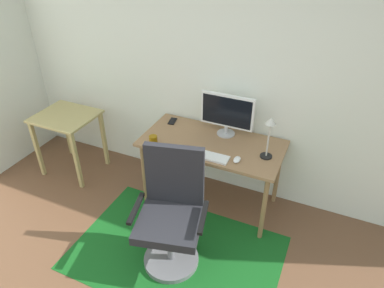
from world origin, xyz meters
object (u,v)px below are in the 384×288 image
coffee_cup (153,140)px  cell_phone (173,121)px  side_table (67,126)px  keyboard (206,155)px  desk (212,149)px  desk_lamp (269,131)px  monitor (227,112)px  office_chair (172,217)px  computer_mouse (237,160)px

coffee_cup → cell_phone: (-0.04, 0.47, -0.04)m
coffee_cup → side_table: size_ratio=0.13×
keyboard → side_table: size_ratio=0.58×
desk → coffee_cup: (-0.50, -0.27, 0.12)m
cell_phone → side_table: cell_phone is taller
desk_lamp → desk: bearing=177.1°
cell_phone → desk_lamp: (1.07, -0.23, 0.26)m
desk → desk_lamp: 0.64m
cell_phone → desk_lamp: 1.13m
monitor → side_table: bearing=-169.3°
keyboard → cell_phone: (-0.57, 0.45, -0.00)m
desk → cell_phone: bearing=159.0°
monitor → side_table: monitor is taller
monitor → office_chair: bearing=-96.0°
monitor → computer_mouse: (0.25, -0.40, -0.23)m
coffee_cup → desk: bearing=28.6°
cell_phone → desk: bearing=-31.0°
keyboard → cell_phone: 0.72m
office_chair → monitor: bearing=70.2°
computer_mouse → cell_phone: size_ratio=0.74×
monitor → desk: bearing=-109.3°
office_chair → desk_lamp: bearing=40.0°
office_chair → keyboard: bearing=69.1°
keyboard → office_chair: office_chair is taller
monitor → office_chair: monitor is taller
cell_phone → office_chair: (0.50, -1.01, -0.28)m
computer_mouse → cell_phone: 0.94m
desk → desk_lamp: size_ratio=3.41×
coffee_cup → monitor: bearing=39.6°
coffee_cup → cell_phone: coffee_cup is taller
desk → monitor: 0.38m
desk → keyboard: keyboard is taller
monitor → computer_mouse: 0.52m
computer_mouse → cell_phone: bearing=154.5°
coffee_cup → desk_lamp: (1.03, 0.24, 0.22)m
monitor → coffee_cup: (-0.57, -0.47, -0.20)m
desk → computer_mouse: computer_mouse is taller
desk_lamp → side_table: size_ratio=0.55×
coffee_cup → office_chair: 0.78m
desk_lamp → office_chair: (-0.57, -0.78, -0.55)m
desk → computer_mouse: bearing=-32.3°
desk → keyboard: bearing=-81.9°
desk → keyboard: (0.03, -0.24, 0.09)m
keyboard → monitor: bearing=85.5°
keyboard → coffee_cup: bearing=-177.1°
desk_lamp → side_table: (-2.23, -0.11, -0.42)m
coffee_cup → keyboard: bearing=2.9°
side_table → cell_phone: bearing=16.3°
computer_mouse → coffee_cup: (-0.81, -0.07, 0.03)m
computer_mouse → office_chair: 0.76m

